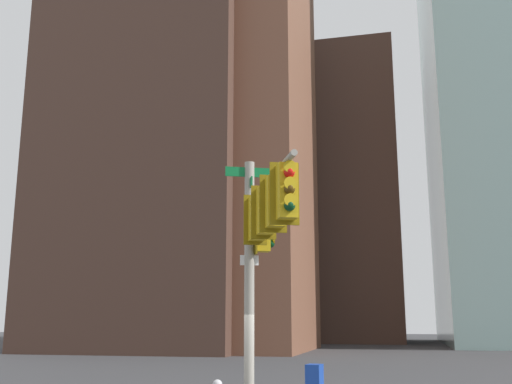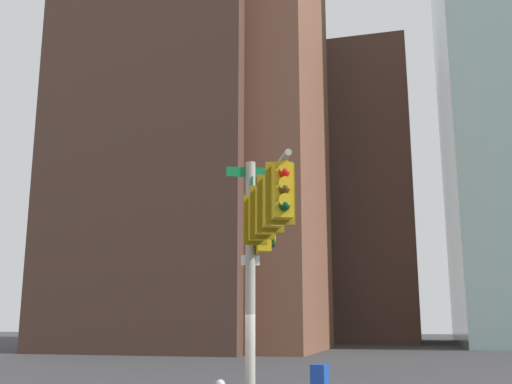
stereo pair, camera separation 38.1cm
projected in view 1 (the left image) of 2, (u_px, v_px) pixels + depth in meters
signal_pole_assembly at (262, 233)px, 13.24m from camera, size 2.47×4.59×6.21m
newspaper_box at (315, 382)px, 18.38m from camera, size 0.51×0.61×1.05m
building_brick_nearside at (192, 116)px, 53.38m from camera, size 20.14×14.70×40.08m
building_brick_midblock at (164, 121)px, 53.45m from camera, size 16.62×16.95×39.23m
building_brick_farside at (320, 200)px, 73.63m from camera, size 18.83×17.77×33.51m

